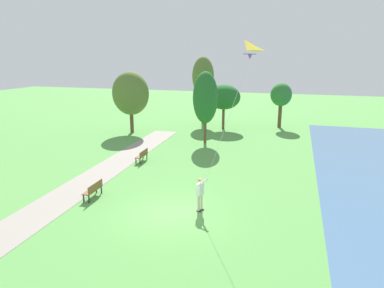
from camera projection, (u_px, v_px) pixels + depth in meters
The scene contains 11 objects.
ground_plane at pixel (172, 213), 17.21m from camera, with size 120.00×120.00×0.00m, color #569947.
walkway_path at pixel (82, 185), 20.91m from camera, with size 2.40×32.00×0.02m, color gray.
person_kite_flyer at pixel (200, 191), 17.23m from camera, with size 0.63×0.50×1.83m.
flying_kite at pixel (245, 51), 14.33m from camera, with size 2.18×1.42×6.41m.
park_bench_near_walkway at pixel (94, 189), 18.97m from camera, with size 0.50×1.52×0.88m.
park_bench_far_walkway at pixel (142, 155), 25.54m from camera, with size 0.50×1.52×0.88m.
tree_lakeside_near at pixel (224, 97), 36.55m from camera, with size 3.53×3.15×4.74m.
tree_behind_path at pixel (131, 94), 34.50m from camera, with size 3.77×3.13×6.16m.
tree_treeline_center at pixel (203, 76), 38.99m from camera, with size 2.45×2.56×7.62m.
tree_treeline_left at pixel (281, 95), 37.16m from camera, with size 2.27×2.39×4.85m.
tree_horizon_far at pixel (205, 98), 30.19m from camera, with size 2.18×2.48×6.37m.
Camera 1 is at (5.53, -14.86, 7.60)m, focal length 32.25 mm.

